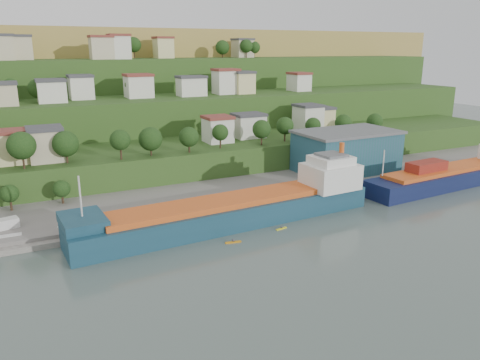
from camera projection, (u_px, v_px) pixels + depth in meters
ground at (260, 236)px, 101.34m from camera, size 500.00×500.00×0.00m
quay at (275, 190)px, 133.99m from camera, size 220.00×26.00×4.00m
hillside at (109, 125)px, 247.16m from camera, size 360.00×210.00×96.00m
cargo_ship_near at (239, 211)px, 108.24m from camera, size 73.13×15.68×18.65m
cargo_ship_far at (456, 176)px, 139.20m from camera, size 61.49×14.16×16.56m
warehouse at (346, 151)px, 145.77m from camera, size 31.38×19.62×12.80m
caravan at (3, 226)px, 99.94m from camera, size 6.67×3.99×2.91m
dinghy at (10, 237)px, 96.68m from camera, size 4.46×1.68×0.89m
kayak_orange at (233, 242)px, 97.95m from camera, size 3.45×1.21×0.85m
kayak_yellow at (281, 228)px, 105.34m from camera, size 2.88×0.99×0.71m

